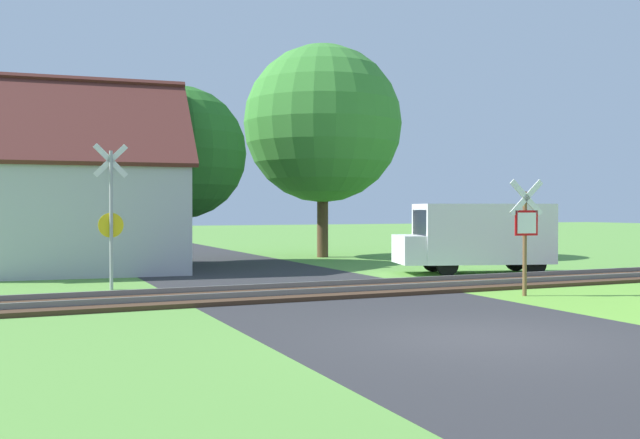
# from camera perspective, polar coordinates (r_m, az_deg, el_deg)

# --- Properties ---
(ground_plane) EXTENTS (160.00, 160.00, 0.00)m
(ground_plane) POSITION_cam_1_polar(r_m,az_deg,el_deg) (11.87, 12.65, -9.21)
(ground_plane) COLOR #5B933D
(road_asphalt) EXTENTS (6.72, 80.00, 0.01)m
(road_asphalt) POSITION_cam_1_polar(r_m,az_deg,el_deg) (13.51, 7.58, -7.96)
(road_asphalt) COLOR #2D2D30
(road_asphalt) RESTS_ON ground
(rail_track) EXTENTS (60.00, 2.60, 0.22)m
(rail_track) POSITION_cam_1_polar(r_m,az_deg,el_deg) (17.51, -0.19, -5.76)
(rail_track) COLOR #422D1E
(rail_track) RESTS_ON ground
(stop_sign_near) EXTENTS (0.87, 0.19, 2.78)m
(stop_sign_near) POSITION_cam_1_polar(r_m,az_deg,el_deg) (17.58, 16.12, -0.73)
(stop_sign_near) COLOR brown
(stop_sign_near) RESTS_ON ground
(crossing_sign_far) EXTENTS (0.88, 0.13, 3.76)m
(crossing_sign_far) POSITION_cam_1_polar(r_m,az_deg,el_deg) (19.04, -16.38, 0.69)
(crossing_sign_far) COLOR #9E9EA5
(crossing_sign_far) RESTS_ON ground
(house) EXTENTS (8.23, 7.47, 6.55)m
(house) POSITION_cam_1_polar(r_m,az_deg,el_deg) (25.37, -19.30, 0.60)
(house) COLOR #B7B7BC
(house) RESTS_ON ground
(tree_right) EXTENTS (6.79, 6.79, 9.15)m
(tree_right) POSITION_cam_1_polar(r_m,az_deg,el_deg) (30.96, 0.21, 7.65)
(tree_right) COLOR #513823
(tree_right) RESTS_ON ground
(tree_center) EXTENTS (5.01, 5.01, 6.72)m
(tree_center) POSITION_cam_1_polar(r_m,az_deg,el_deg) (27.51, -11.16, 5.26)
(tree_center) COLOR #513823
(tree_center) RESTS_ON ground
(mail_truck) EXTENTS (5.22, 3.15, 2.24)m
(mail_truck) POSITION_cam_1_polar(r_m,az_deg,el_deg) (23.48, 12.50, -1.22)
(mail_truck) COLOR white
(mail_truck) RESTS_ON ground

